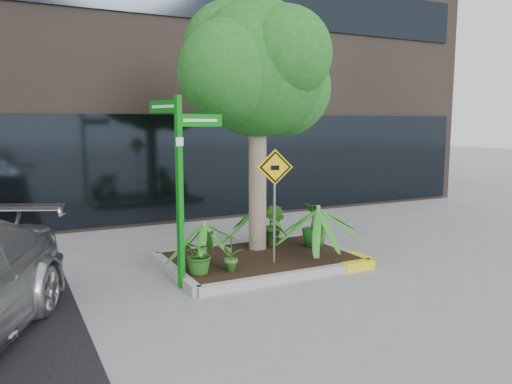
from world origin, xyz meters
name	(u,v)px	position (x,y,z in m)	size (l,w,h in m)	color
ground	(258,270)	(0.00, 0.00, 0.00)	(80.00, 80.00, 0.00)	gray
planter	(263,258)	(0.23, 0.27, 0.10)	(3.35, 2.36, 0.15)	#9E9E99
tree	(257,69)	(0.39, 0.80, 3.45)	(3.15, 2.80, 4.73)	gray
palm_front	(318,209)	(1.03, -0.28, 1.02)	(1.05, 1.05, 1.16)	gray
palm_left	(204,224)	(-0.92, 0.13, 0.86)	(0.85, 0.85, 0.95)	gray
palm_back	(258,205)	(0.62, 1.20, 0.89)	(0.89, 0.89, 0.99)	gray
shrub_a	(198,253)	(-1.15, -0.18, 0.47)	(0.58, 0.58, 0.64)	#255C1A
shrub_b	(314,225)	(1.43, 0.44, 0.57)	(0.48, 0.48, 0.85)	#21621D
shrub_c	(231,249)	(-0.64, -0.30, 0.51)	(0.38, 0.38, 0.73)	#376F22
shrub_d	(274,225)	(0.80, 0.89, 0.55)	(0.44, 0.44, 0.80)	#29601C
street_sign_post	(180,170)	(-1.43, -0.23, 1.79)	(0.99, 0.84, 2.90)	#0B7D12
cattle_sign	(275,187)	(0.19, -0.23, 1.45)	(0.56, 0.21, 1.92)	slate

